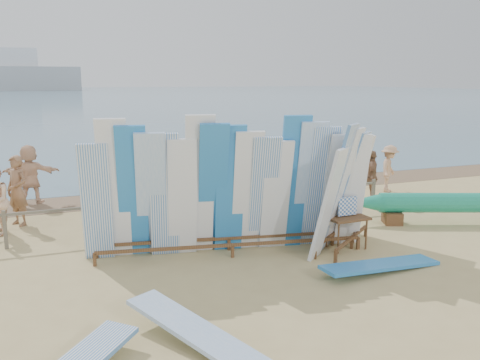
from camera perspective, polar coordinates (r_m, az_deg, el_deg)
name	(u,v)px	position (r m, az deg, el deg)	size (l,w,h in m)	color
ground	(214,270)	(10.49, -2.98, -10.09)	(160.00, 160.00, 0.00)	tan
ocean	(53,95)	(137.37, -20.24, 8.97)	(320.00, 240.00, 0.02)	slate
wet_sand_strip	(146,196)	(17.19, -10.55, -1.76)	(40.00, 2.60, 0.01)	brown
distant_ship	(10,75)	(189.50, -24.41, 10.72)	(45.00, 8.00, 14.00)	#999EA3
fence	(176,206)	(13.05, -7.16, -2.96)	(12.08, 0.08, 0.90)	#6C6451
main_surfboard_rack	(230,193)	(11.04, -1.16, -1.45)	(6.26, 1.88, 3.12)	brown
side_surfboard_rack	(344,192)	(11.73, 11.58, -1.36)	(2.39, 2.07, 2.91)	brown
outrigger_canoe	(454,204)	(14.72, 22.89, -2.50)	(5.73, 2.66, 0.85)	brown
vendor_table	(346,231)	(11.89, 11.87, -5.67)	(0.93, 0.67, 1.21)	brown
flat_board_d	(381,271)	(10.83, 15.50, -9.80)	(0.56, 2.70, 0.07)	#287BC8
flat_board_a	(200,348)	(7.76, -4.51, -18.24)	(0.56, 2.70, 0.07)	#8EB5E3
beach_chair_left	(216,210)	(14.07, -2.67, -3.39)	(0.77, 0.78, 0.89)	red
beach_chair_right	(215,206)	(14.52, -2.82, -2.95)	(0.76, 0.77, 0.88)	red
stroller	(274,195)	(15.22, 3.88, -1.66)	(0.78, 0.91, 1.05)	red
beachgoer_10	(371,177)	(16.35, 14.52, 0.36)	(0.97, 0.42, 1.66)	#8C6042
beachgoer_extra_0	(389,169)	(18.10, 16.41, 1.23)	(1.04, 0.43, 1.62)	tan
beachgoer_6	(261,178)	(15.98, 2.39, 0.28)	(0.76, 0.36, 1.55)	tan
beachgoer_7	(244,177)	(15.68, 0.48, 0.35)	(0.62, 0.34, 1.70)	#8C6042
beachgoer_4	(130,178)	(15.42, -12.29, 0.23)	(1.10, 0.47, 1.87)	#8C6042
beachgoer_5	(195,174)	(15.79, -5.06, 0.68)	(1.72, 0.56, 1.86)	beige
beachgoer_8	(286,175)	(16.45, 5.14, 0.57)	(0.76, 0.36, 1.56)	beige
beachgoer_11	(30,174)	(17.04, -22.52, 0.62)	(1.72, 0.55, 1.85)	beige
beachgoer_9	(301,171)	(17.04, 6.85, 1.02)	(1.05, 0.43, 1.63)	tan
beachgoer_3	(98,178)	(16.29, -15.66, 0.20)	(1.04, 0.43, 1.62)	tan
beachgoer_1	(17,191)	(14.60, -23.74, -1.10)	(0.68, 0.37, 1.87)	#8C6042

